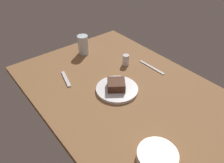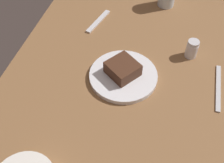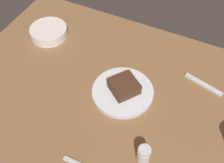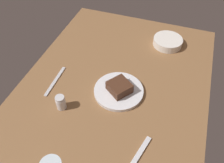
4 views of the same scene
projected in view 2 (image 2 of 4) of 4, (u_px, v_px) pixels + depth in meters
dining_table at (132, 85)px, 92.94cm from camera, size 120.00×84.00×3.00cm
dessert_plate at (123, 76)px, 92.33cm from camera, size 22.05×22.05×1.62cm
chocolate_cake_slice at (123, 69)px, 90.28cm from camera, size 12.34×12.40×4.34cm
salt_shaker at (192, 49)px, 96.88cm from camera, size 4.05×4.05×6.60cm
dessert_spoon at (98, 21)px, 110.98cm from camera, size 14.97×5.53×0.70cm
butter_knife at (218, 88)px, 89.92cm from camera, size 19.03×1.81×0.50cm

